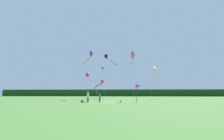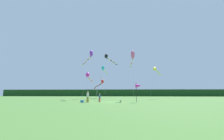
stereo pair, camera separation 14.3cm
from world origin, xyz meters
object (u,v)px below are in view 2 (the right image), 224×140
at_px(banner_flag_pole, 138,86).
at_px(kite_magenta, 88,75).
at_px(kite_purple, 90,55).
at_px(cooler_box, 82,101).
at_px(kite_red, 101,83).
at_px(kite_yellow, 155,69).
at_px(kite_rainbow, 132,57).
at_px(person_child, 100,97).
at_px(kite_cyan, 104,69).
at_px(person_adult, 88,96).
at_px(kite_black, 107,57).

relative_size(banner_flag_pole, kite_magenta, 0.36).
height_order(banner_flag_pole, kite_purple, kite_purple).
bearing_deg(cooler_box, kite_red, 88.79).
distance_m(kite_yellow, kite_rainbow, 11.05).
distance_m(person_child, cooler_box, 2.96).
bearing_deg(kite_purple, kite_yellow, 13.95).
distance_m(kite_magenta, kite_purple, 5.34).
bearing_deg(person_child, kite_red, 97.39).
xyz_separation_m(kite_cyan, kite_rainbow, (7.58, -11.19, 0.74)).
height_order(cooler_box, kite_red, kite_red).
distance_m(banner_flag_pole, kite_purple, 17.66).
xyz_separation_m(kite_yellow, kite_purple, (-16.66, -4.14, 3.00)).
height_order(person_adult, person_child, person_adult).
distance_m(kite_cyan, kite_red, 4.07).
bearing_deg(kite_black, person_child, -88.96).
relative_size(person_adult, kite_red, 0.24).
bearing_deg(banner_flag_pole, kite_red, 115.83).
bearing_deg(kite_red, cooler_box, -91.21).
bearing_deg(kite_purple, cooler_box, -82.96).
distance_m(person_child, banner_flag_pole, 6.65).
height_order(person_child, kite_rainbow, kite_rainbow).
bearing_deg(kite_rainbow, kite_cyan, 124.09).
xyz_separation_m(person_adult, kite_magenta, (-3.30, 13.99, 4.93)).
bearing_deg(banner_flag_pole, kite_black, 112.86).
distance_m(kite_magenta, kite_red, 5.40).
bearing_deg(kite_magenta, kite_purple, -62.80).
distance_m(person_child, kite_rainbow, 12.04).
height_order(kite_purple, kite_red, kite_purple).
height_order(person_child, cooler_box, person_child).
xyz_separation_m(cooler_box, kite_black, (2.32, 16.36, 11.01)).
bearing_deg(kite_cyan, person_adult, -90.27).
relative_size(person_child, kite_black, 0.11).
height_order(banner_flag_pole, kite_red, kite_red).
height_order(person_adult, kite_rainbow, kite_rainbow).
xyz_separation_m(kite_black, kite_magenta, (-4.73, -2.37, -5.28)).
bearing_deg(kite_rainbow, cooler_box, -138.41).
bearing_deg(kite_cyan, person_child, -84.72).
height_order(cooler_box, kite_black, kite_black).
bearing_deg(kite_red, banner_flag_pole, -64.17).
bearing_deg(kite_purple, person_child, -69.43).
xyz_separation_m(kite_purple, kite_red, (1.90, 6.09, -6.51)).
distance_m(cooler_box, kite_yellow, 23.60).
bearing_deg(kite_rainbow, person_adult, -135.25).
xyz_separation_m(kite_rainbow, kite_magenta, (-10.96, 6.39, -3.20)).
bearing_deg(kite_rainbow, kite_yellow, 53.12).
distance_m(person_adult, person_child, 2.15).
distance_m(person_adult, kite_black, 19.34).
bearing_deg(kite_magenta, kite_yellow, 7.78).
height_order(cooler_box, kite_rainbow, kite_rainbow).
height_order(banner_flag_pole, kite_rainbow, kite_rainbow).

